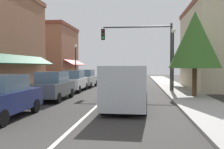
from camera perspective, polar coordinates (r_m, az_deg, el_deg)
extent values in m
plane|color=#33302D|center=(22.54, 0.58, -3.46)|extent=(80.00, 80.00, 0.00)
cube|color=gray|center=(23.73, -12.77, -3.09)|extent=(2.60, 56.00, 0.12)
cube|color=#A39E99|center=(22.65, 14.59, -3.34)|extent=(2.60, 56.00, 0.12)
cube|color=silver|center=(22.54, 0.58, -3.45)|extent=(0.14, 52.00, 0.01)
cube|color=slate|center=(18.72, -22.82, -0.41)|extent=(0.08, 10.64, 1.80)
cube|color=#194C2D|center=(18.42, -21.20, 3.31)|extent=(1.27, 11.76, 0.73)
cube|color=slate|center=(21.72, -18.92, 10.89)|extent=(0.08, 1.10, 1.30)
cube|color=beige|center=(25.26, 21.73, 5.33)|extent=(4.23, 10.00, 7.35)
cube|color=brown|center=(25.79, 21.84, 13.96)|extent=(4.43, 10.20, 0.40)
cube|color=slate|center=(24.76, 17.07, 0.19)|extent=(0.08, 7.60, 1.80)
cube|color=#194C2D|center=(24.65, 15.70, 2.98)|extent=(1.27, 8.40, 0.73)
cube|color=slate|center=(22.82, 18.21, 9.84)|extent=(0.08, 1.10, 1.30)
cube|color=slate|center=(27.10, 16.28, 8.58)|extent=(0.08, 1.10, 1.30)
cube|color=#8E5B42|center=(34.36, -13.28, 4.24)|extent=(4.95, 8.00, 7.07)
cube|color=brown|center=(34.71, -13.33, 10.41)|extent=(5.15, 8.20, 0.40)
cube|color=slate|center=(33.60, -9.37, 0.68)|extent=(0.08, 6.08, 1.80)
cube|color=maroon|center=(33.43, -8.38, 2.73)|extent=(1.27, 6.72, 0.73)
cube|color=slate|center=(32.04, -10.27, 7.22)|extent=(0.08, 1.10, 1.30)
cube|color=slate|center=(35.41, -8.63, 6.72)|extent=(0.08, 1.10, 1.30)
cube|color=navy|center=(11.03, -23.69, -5.53)|extent=(1.75, 4.11, 0.80)
cube|color=slate|center=(10.87, -24.01, -1.77)|extent=(1.53, 2.01, 0.66)
cylinder|color=black|center=(12.63, -23.64, -6.43)|extent=(0.20, 0.62, 0.62)
cylinder|color=black|center=(11.92, -17.02, -6.85)|extent=(0.20, 0.62, 0.62)
cylinder|color=black|center=(9.54, -23.69, -9.11)|extent=(0.20, 0.62, 0.62)
cube|color=#4C5156|center=(16.00, -13.31, -3.15)|extent=(1.72, 4.10, 0.80)
cube|color=slate|center=(15.85, -13.45, -0.56)|extent=(1.52, 2.00, 0.66)
cylinder|color=black|center=(17.57, -14.24, -4.02)|extent=(0.20, 0.62, 0.62)
cylinder|color=black|center=(17.08, -9.25, -4.16)|extent=(0.20, 0.62, 0.62)
cylinder|color=black|center=(15.09, -17.88, -5.03)|extent=(0.20, 0.62, 0.62)
cylinder|color=black|center=(14.51, -12.15, -5.25)|extent=(0.20, 0.62, 0.62)
cube|color=silver|center=(21.06, -8.80, -1.92)|extent=(1.78, 4.13, 0.80)
cube|color=slate|center=(20.92, -8.88, 0.06)|extent=(1.55, 2.02, 0.66)
cylinder|color=black|center=(22.59, -9.90, -2.68)|extent=(0.21, 0.62, 0.62)
cylinder|color=black|center=(22.22, -5.96, -2.74)|extent=(0.21, 0.62, 0.62)
cylinder|color=black|center=(20.01, -11.96, -3.29)|extent=(0.21, 0.62, 0.62)
cylinder|color=black|center=(19.59, -7.53, -3.37)|extent=(0.21, 0.62, 0.62)
cube|color=#B7BABF|center=(25.16, -6.05, -1.28)|extent=(1.78, 4.13, 0.80)
cube|color=slate|center=(25.04, -6.11, 0.37)|extent=(1.55, 2.02, 0.66)
cylinder|color=black|center=(26.69, -7.03, -1.97)|extent=(0.21, 0.62, 0.62)
cylinder|color=black|center=(26.34, -3.69, -2.01)|extent=(0.21, 0.62, 0.62)
cylinder|color=black|center=(24.08, -8.63, -2.39)|extent=(0.21, 0.62, 0.62)
cylinder|color=black|center=(23.70, -4.94, -2.45)|extent=(0.21, 0.62, 0.62)
cube|color=#B2B7BC|center=(12.36, 3.32, -2.45)|extent=(2.09, 5.05, 1.90)
cube|color=slate|center=(14.73, 4.08, -0.09)|extent=(1.73, 0.32, 0.84)
cube|color=black|center=(14.98, 4.12, -4.33)|extent=(1.87, 0.25, 0.24)
cylinder|color=black|center=(14.07, 0.23, -5.22)|extent=(0.26, 0.73, 0.72)
cylinder|color=black|center=(13.94, 7.46, -5.31)|extent=(0.26, 0.73, 0.72)
cylinder|color=black|center=(11.04, -1.95, -7.20)|extent=(0.26, 0.73, 0.72)
cylinder|color=black|center=(10.87, 7.32, -7.35)|extent=(0.26, 0.73, 0.72)
cylinder|color=#333333|center=(21.10, 13.30, 3.74)|extent=(0.18, 0.18, 5.60)
cylinder|color=#333333|center=(21.19, 5.68, 10.70)|extent=(5.60, 0.12, 0.12)
cube|color=black|center=(21.15, -2.04, 9.08)|extent=(0.30, 0.24, 0.90)
sphere|color=#420F0F|center=(21.06, -2.09, 9.88)|extent=(0.20, 0.20, 0.20)
sphere|color=#3D2D0C|center=(21.02, -2.09, 9.13)|extent=(0.20, 0.20, 0.20)
sphere|color=green|center=(20.99, -2.09, 8.37)|extent=(0.20, 0.20, 0.20)
cylinder|color=black|center=(20.21, 13.72, 2.53)|extent=(0.12, 0.12, 4.69)
sphere|color=white|center=(20.39, 13.78, 9.63)|extent=(0.36, 0.36, 0.36)
cylinder|color=black|center=(28.98, -8.26, 1.89)|extent=(0.12, 0.12, 4.22)
sphere|color=white|center=(29.07, -8.28, 6.41)|extent=(0.36, 0.36, 0.36)
cylinder|color=#4C331E|center=(17.60, 18.23, -0.99)|extent=(0.30, 0.30, 2.50)
cone|color=#386626|center=(17.66, 18.32, 7.53)|extent=(3.43, 3.43, 3.77)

